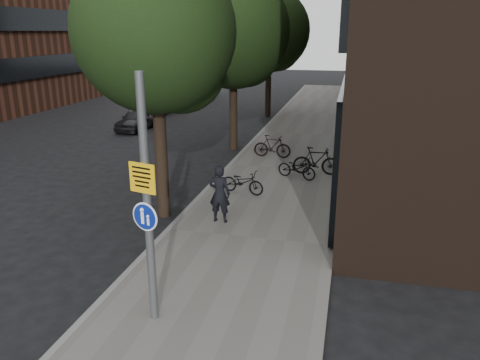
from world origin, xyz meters
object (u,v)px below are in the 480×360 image
(parked_bike_facade_near, at_px, (297,168))
(parked_car_near, at_px, (137,119))
(signpost, at_px, (147,203))
(pedestrian, at_px, (220,194))

(parked_bike_facade_near, xyz_separation_m, parked_car_near, (-9.82, 7.34, 0.07))
(signpost, xyz_separation_m, parked_bike_facade_near, (1.57, 9.40, -1.92))
(signpost, bearing_deg, parked_bike_facade_near, 94.74)
(pedestrian, relative_size, parked_car_near, 0.48)
(signpost, xyz_separation_m, parked_car_near, (-8.25, 16.74, -1.85))
(parked_bike_facade_near, bearing_deg, parked_car_near, 73.96)
(pedestrian, height_order, parked_bike_facade_near, pedestrian)
(signpost, bearing_deg, pedestrian, 105.01)
(signpost, height_order, pedestrian, signpost)
(pedestrian, distance_m, parked_car_near, 14.47)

